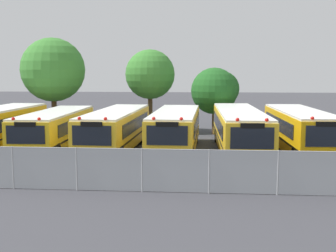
{
  "coord_description": "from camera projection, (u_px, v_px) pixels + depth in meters",
  "views": [
    {
      "loc": [
        5.25,
        -25.13,
        4.78
      ],
      "look_at": [
        3.18,
        0.0,
        1.6
      ],
      "focal_mm": 45.25,
      "sensor_mm": 36.0,
      "label": 1
    }
  ],
  "objects": [
    {
      "name": "school_bus_6",
      "position": [
        300.0,
        130.0,
        24.96
      ],
      "size": [
        2.74,
        10.2,
        2.72
      ],
      "rotation": [
        0.0,
        0.0,
        3.17
      ],
      "color": "#EAA80C",
      "rests_on": "ground_plane"
    },
    {
      "name": "ground_plane",
      "position": [
        116.0,
        151.0,
        25.88
      ],
      "size": [
        160.0,
        160.0,
        0.0
      ],
      "primitive_type": "plane",
      "color": "#38383D"
    },
    {
      "name": "school_bus_3",
      "position": [
        116.0,
        129.0,
        25.71
      ],
      "size": [
        2.74,
        10.54,
        2.64
      ],
      "rotation": [
        0.0,
        0.0,
        3.11
      ],
      "color": "yellow",
      "rests_on": "ground_plane"
    },
    {
      "name": "chainlink_fence",
      "position": [
        77.0,
        168.0,
        17.19
      ],
      "size": [
        26.9,
        0.07,
        1.78
      ],
      "color": "#9EA0A3",
      "rests_on": "ground_plane"
    },
    {
      "name": "tree_2",
      "position": [
        151.0,
        75.0,
        34.22
      ],
      "size": [
        4.02,
        4.02,
        6.66
      ],
      "color": "#4C3823",
      "rests_on": "ground_plane"
    },
    {
      "name": "tree_3",
      "position": [
        217.0,
        90.0,
        32.73
      ],
      "size": [
        3.75,
        3.59,
        5.18
      ],
      "color": "#4C3823",
      "rests_on": "ground_plane"
    },
    {
      "name": "school_bus_4",
      "position": [
        176.0,
        129.0,
        25.58
      ],
      "size": [
        2.75,
        10.07,
        2.63
      ],
      "rotation": [
        0.0,
        0.0,
        3.12
      ],
      "color": "yellow",
      "rests_on": "ground_plane"
    },
    {
      "name": "school_bus_2",
      "position": [
        56.0,
        129.0,
        26.05
      ],
      "size": [
        2.72,
        9.81,
        2.55
      ],
      "rotation": [
        0.0,
        0.0,
        3.17
      ],
      "color": "yellow",
      "rests_on": "ground_plane"
    },
    {
      "name": "school_bus_5",
      "position": [
        239.0,
        129.0,
        25.18
      ],
      "size": [
        2.73,
        11.76,
        2.71
      ],
      "rotation": [
        0.0,
        0.0,
        3.16
      ],
      "color": "yellow",
      "rests_on": "ground_plane"
    },
    {
      "name": "tree_1",
      "position": [
        52.0,
        69.0,
        33.2
      ],
      "size": [
        5.01,
        5.01,
        7.52
      ],
      "color": "#4C3823",
      "rests_on": "ground_plane"
    }
  ]
}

